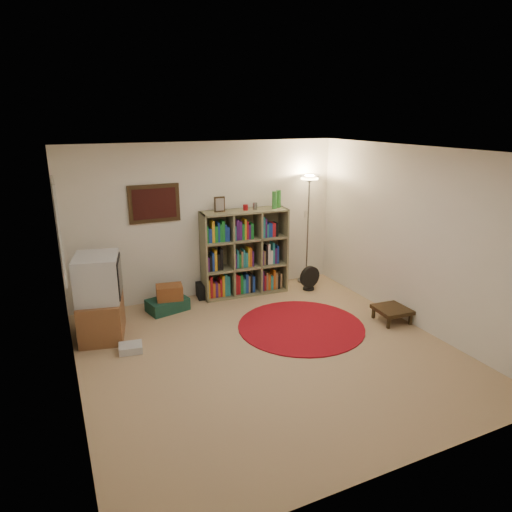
# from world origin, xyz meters

# --- Properties ---
(room) EXTENTS (4.54, 4.54, 2.54)m
(room) POSITION_xyz_m (-0.05, 0.05, 1.26)
(room) COLOR tan
(room) RESTS_ON ground
(bookshelf) EXTENTS (1.44, 0.49, 1.71)m
(bookshelf) POSITION_xyz_m (0.51, 2.00, 0.69)
(bookshelf) COLOR #726D4C
(bookshelf) RESTS_ON ground
(floor_lamp) EXTENTS (0.47, 0.47, 1.92)m
(floor_lamp) POSITION_xyz_m (1.76, 2.05, 1.59)
(floor_lamp) COLOR gray
(floor_lamp) RESTS_ON ground
(floor_fan) EXTENTS (0.38, 0.22, 0.42)m
(floor_fan) POSITION_xyz_m (1.60, 1.66, 0.21)
(floor_fan) COLOR black
(floor_fan) RESTS_ON ground
(tv_stand) EXTENTS (0.70, 0.88, 1.14)m
(tv_stand) POSITION_xyz_m (-1.84, 1.35, 0.55)
(tv_stand) COLOR brown
(tv_stand) RESTS_ON ground
(dvd_box) EXTENTS (0.32, 0.28, 0.10)m
(dvd_box) POSITION_xyz_m (-1.58, 0.76, 0.05)
(dvd_box) COLOR silver
(dvd_box) RESTS_ON ground
(suitcase) EXTENTS (0.66, 0.50, 0.19)m
(suitcase) POSITION_xyz_m (-0.84, 1.82, 0.10)
(suitcase) COLOR #14382B
(suitcase) RESTS_ON ground
(wicker_basket) EXTENTS (0.43, 0.34, 0.22)m
(wicker_basket) POSITION_xyz_m (-0.80, 1.80, 0.30)
(wicker_basket) COLOR brown
(wicker_basket) RESTS_ON suitcase
(duffel_bag) EXTENTS (0.38, 0.33, 0.24)m
(duffel_bag) POSITION_xyz_m (-0.10, 2.09, 0.12)
(duffel_bag) COLOR black
(duffel_bag) RESTS_ON ground
(red_rug) EXTENTS (1.80, 1.80, 0.02)m
(red_rug) POSITION_xyz_m (0.75, 0.47, 0.01)
(red_rug) COLOR maroon
(red_rug) RESTS_ON ground
(side_table) EXTENTS (0.50, 0.50, 0.21)m
(side_table) POSITION_xyz_m (2.04, 0.07, 0.18)
(side_table) COLOR black
(side_table) RESTS_ON ground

